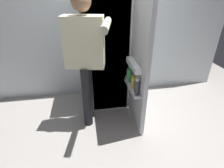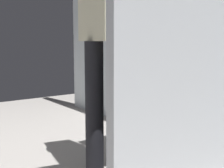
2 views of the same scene
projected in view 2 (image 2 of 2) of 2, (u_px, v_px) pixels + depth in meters
The scene contains 2 objects.
refrigerator at pixel (193, 42), 1.98m from camera, with size 0.72×1.27×1.71m.
person at pixel (107, 11), 1.94m from camera, with size 0.58×0.85×1.72m.
Camera 2 is at (1.33, -1.10, 0.86)m, focal length 49.36 mm.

